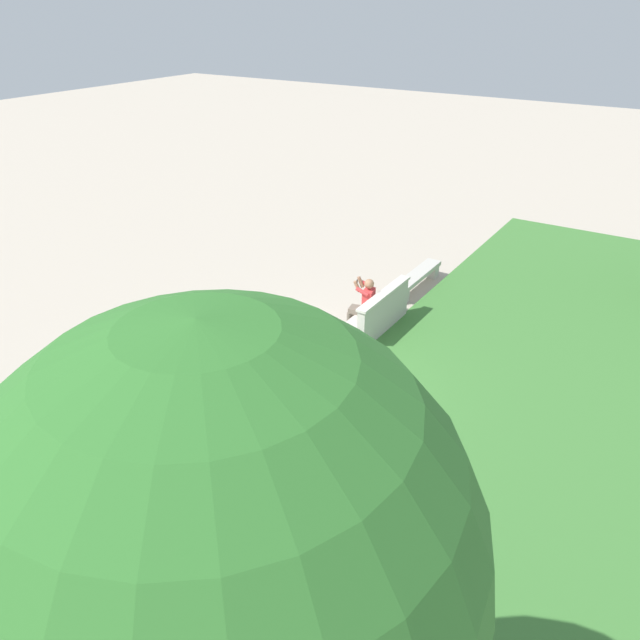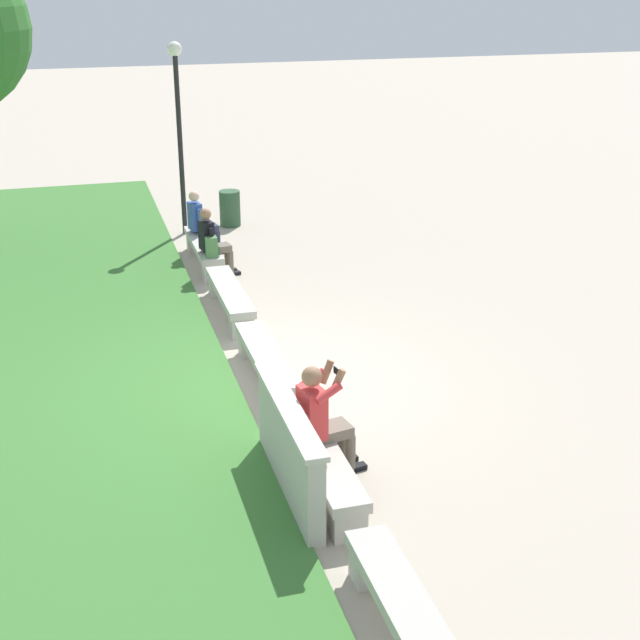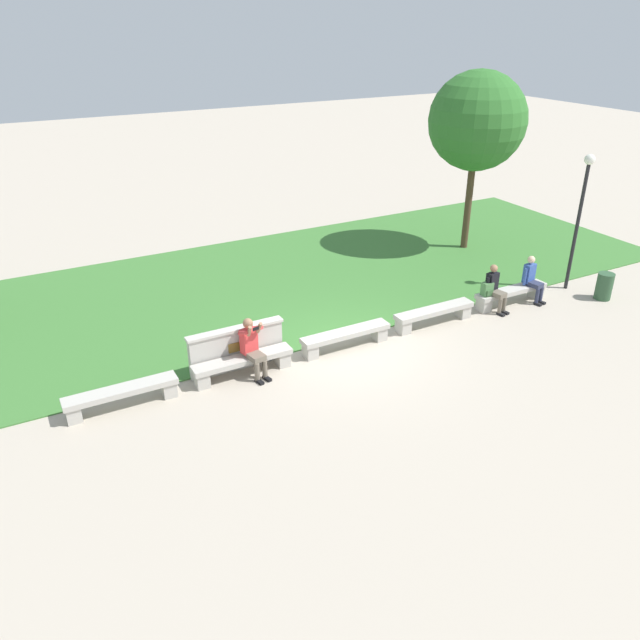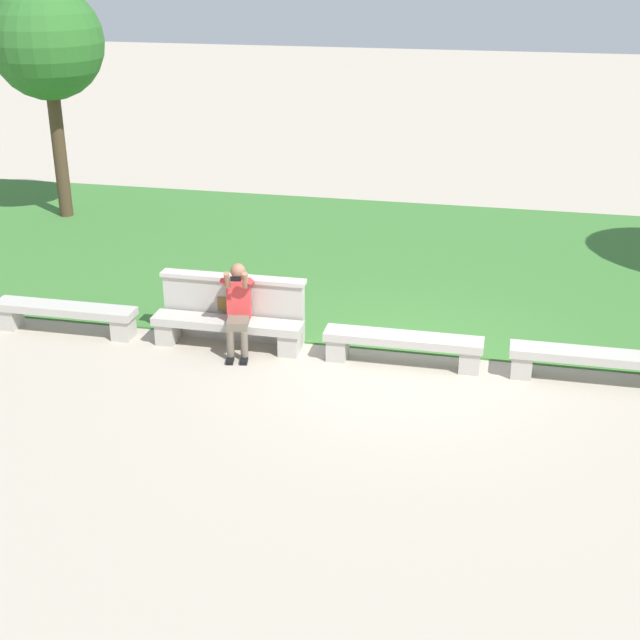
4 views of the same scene
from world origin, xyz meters
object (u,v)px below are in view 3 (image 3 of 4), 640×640
Objects in this scene: bench_mid at (346,336)px; lamp_post at (581,203)px; bench_end at (511,294)px; tree_left_background at (477,121)px; bench_near at (243,363)px; person_companion at (532,278)px; person_distant at (495,287)px; bench_far at (434,313)px; bench_main at (122,394)px; backpack at (487,289)px; trash_bin at (604,286)px; person_photographer at (252,345)px.

lamp_post reaches higher than bench_mid.
bench_end is 0.40× the size of tree_left_background.
lamp_post is (2.19, 0.04, 2.19)m from bench_end.
tree_left_background is at bearing 23.09° from bench_near.
lamp_post reaches higher than person_companion.
bench_near is at bearing 179.48° from person_distant.
person_companion is (1.33, -0.00, 0.00)m from person_distant.
bench_far is at bearing 180.00° from bench_end.
bench_main is 5.25× the size of backpack.
bench_mid is at bearing 172.85° from trash_bin.
person_distant reaches higher than bench_end.
bench_main is 13.49m from tree_left_background.
bench_main is 1.78× the size of person_companion.
person_distant is at bearing -15.70° from backpack.
person_photographer is (2.81, -0.08, 0.43)m from bench_main.
trash_bin is at bearing -15.75° from person_distant.
bench_end is at bearing 0.00° from bench_mid.
trash_bin reaches higher than bench_near.
person_distant reaches higher than bench_far.
lamp_post reaches higher than bench_near.
backpack is 0.11× the size of lamp_post.
bench_mid is at bearing 1.82° from person_photographer.
bench_near is 10.23m from lamp_post.
person_companion is (5.84, -0.07, 0.36)m from bench_mid.
backpack is 3.54m from trash_bin.
tree_left_background is (1.23, 4.19, 3.44)m from person_companion.
backpack is (6.69, 0.07, -0.11)m from person_photographer.
bench_mid is 7.71m from lamp_post.
tree_left_background is at bearing 65.62° from bench_end.
person_photographer reaches higher than bench_end.
bench_near is at bearing 180.00° from bench_mid.
bench_end is at bearing -114.38° from tree_left_background.
lamp_post is (0.33, -4.08, -1.62)m from tree_left_background.
backpack is at bearing 164.30° from person_distant.
bench_mid is 1.00× the size of bench_far.
lamp_post is at bearing 0.92° from backpack.
bench_mid is 1.78× the size of person_distant.
bench_main is at bearing -179.81° from lamp_post.
bench_far is 7.17m from tree_left_background.
bench_mid is 1.00× the size of bench_end.
tree_left_background is at bearing 94.59° from lamp_post.
bench_far is at bearing 178.85° from person_companion.
bench_mid is at bearing 180.00° from bench_far.
bench_near is 11.18m from tree_left_background.
person_distant is at bearing 0.09° from person_photographer.
bench_near is 3.00× the size of trash_bin.
person_companion is 2.40m from lamp_post.
bench_main is at bearing 180.00° from bench_mid.
person_distant and person_companion have the same top height.
trash_bin is at bearing -4.28° from bench_main.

